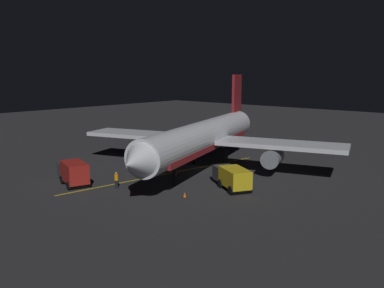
{
  "coord_description": "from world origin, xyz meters",
  "views": [
    {
      "loc": [
        -31.21,
        37.41,
        11.87
      ],
      "look_at": [
        0.0,
        2.0,
        3.5
      ],
      "focal_mm": 37.76,
      "sensor_mm": 36.0,
      "label": 1
    }
  ],
  "objects_px": {
    "airliner": "(205,137)",
    "baggage_truck": "(73,173)",
    "traffic_cone_far": "(152,170)",
    "traffic_cone_near_left": "(143,162)",
    "catering_truck": "(232,178)",
    "traffic_cone_under_wing": "(176,173)",
    "ground_crew_worker": "(116,180)",
    "traffic_cone_near_right": "(185,195)"
  },
  "relations": [
    {
      "from": "catering_truck",
      "to": "traffic_cone_under_wing",
      "type": "xyz_separation_m",
      "value": [
        8.15,
        -0.07,
        -0.93
      ]
    },
    {
      "from": "ground_crew_worker",
      "to": "traffic_cone_far",
      "type": "bearing_deg",
      "value": -72.07
    },
    {
      "from": "traffic_cone_near_left",
      "to": "traffic_cone_far",
      "type": "height_order",
      "value": "same"
    },
    {
      "from": "catering_truck",
      "to": "traffic_cone_near_left",
      "type": "xyz_separation_m",
      "value": [
        15.76,
        -1.71,
        -0.93
      ]
    },
    {
      "from": "airliner",
      "to": "traffic_cone_far",
      "type": "height_order",
      "value": "airliner"
    },
    {
      "from": "baggage_truck",
      "to": "traffic_cone_near_left",
      "type": "bearing_deg",
      "value": -80.6
    },
    {
      "from": "catering_truck",
      "to": "ground_crew_worker",
      "type": "relative_size",
      "value": 3.37
    },
    {
      "from": "airliner",
      "to": "traffic_cone_under_wing",
      "type": "height_order",
      "value": "airliner"
    },
    {
      "from": "ground_crew_worker",
      "to": "traffic_cone_under_wing",
      "type": "height_order",
      "value": "ground_crew_worker"
    },
    {
      "from": "airliner",
      "to": "catering_truck",
      "type": "xyz_separation_m",
      "value": [
        -7.8,
        4.93,
        -2.8
      ]
    },
    {
      "from": "catering_truck",
      "to": "traffic_cone_near_left",
      "type": "bearing_deg",
      "value": -6.18
    },
    {
      "from": "airliner",
      "to": "traffic_cone_under_wing",
      "type": "relative_size",
      "value": 63.61
    },
    {
      "from": "traffic_cone_near_left",
      "to": "traffic_cone_near_right",
      "type": "height_order",
      "value": "same"
    },
    {
      "from": "catering_truck",
      "to": "traffic_cone_near_right",
      "type": "relative_size",
      "value": 10.67
    },
    {
      "from": "ground_crew_worker",
      "to": "traffic_cone_far",
      "type": "height_order",
      "value": "ground_crew_worker"
    },
    {
      "from": "traffic_cone_near_left",
      "to": "ground_crew_worker",
      "type": "bearing_deg",
      "value": 124.92
    },
    {
      "from": "traffic_cone_near_left",
      "to": "traffic_cone_under_wing",
      "type": "height_order",
      "value": "same"
    },
    {
      "from": "baggage_truck",
      "to": "catering_truck",
      "type": "distance_m",
      "value": 17.02
    },
    {
      "from": "ground_crew_worker",
      "to": "traffic_cone_under_wing",
      "type": "relative_size",
      "value": 3.16
    },
    {
      "from": "catering_truck",
      "to": "traffic_cone_far",
      "type": "relative_size",
      "value": 10.67
    },
    {
      "from": "traffic_cone_near_right",
      "to": "airliner",
      "type": "bearing_deg",
      "value": -59.43
    },
    {
      "from": "airliner",
      "to": "baggage_truck",
      "type": "height_order",
      "value": "airliner"
    },
    {
      "from": "baggage_truck",
      "to": "catering_truck",
      "type": "xyz_separation_m",
      "value": [
        -13.83,
        -9.91,
        -0.1
      ]
    },
    {
      "from": "catering_truck",
      "to": "traffic_cone_near_right",
      "type": "bearing_deg",
      "value": 73.3
    },
    {
      "from": "airliner",
      "to": "catering_truck",
      "type": "distance_m",
      "value": 9.64
    },
    {
      "from": "traffic_cone_under_wing",
      "to": "baggage_truck",
      "type": "bearing_deg",
      "value": 60.31
    },
    {
      "from": "ground_crew_worker",
      "to": "traffic_cone_near_right",
      "type": "xyz_separation_m",
      "value": [
        -7.44,
        -2.37,
        -0.64
      ]
    },
    {
      "from": "airliner",
      "to": "traffic_cone_near_left",
      "type": "height_order",
      "value": "airliner"
    },
    {
      "from": "airliner",
      "to": "ground_crew_worker",
      "type": "distance_m",
      "value": 13.21
    },
    {
      "from": "baggage_truck",
      "to": "traffic_cone_near_right",
      "type": "distance_m",
      "value": 13.01
    },
    {
      "from": "traffic_cone_near_left",
      "to": "traffic_cone_far",
      "type": "bearing_deg",
      "value": 151.3
    },
    {
      "from": "catering_truck",
      "to": "traffic_cone_under_wing",
      "type": "relative_size",
      "value": 10.67
    },
    {
      "from": "traffic_cone_under_wing",
      "to": "traffic_cone_near_left",
      "type": "bearing_deg",
      "value": -12.16
    },
    {
      "from": "traffic_cone_near_right",
      "to": "traffic_cone_far",
      "type": "height_order",
      "value": "same"
    },
    {
      "from": "catering_truck",
      "to": "traffic_cone_near_left",
      "type": "relative_size",
      "value": 10.67
    },
    {
      "from": "catering_truck",
      "to": "baggage_truck",
      "type": "bearing_deg",
      "value": 35.62
    },
    {
      "from": "airliner",
      "to": "traffic_cone_under_wing",
      "type": "distance_m",
      "value": 6.14
    },
    {
      "from": "traffic_cone_far",
      "to": "catering_truck",
      "type": "bearing_deg",
      "value": -176.62
    },
    {
      "from": "airliner",
      "to": "traffic_cone_near_right",
      "type": "distance_m",
      "value": 12.65
    },
    {
      "from": "traffic_cone_near_left",
      "to": "traffic_cone_near_right",
      "type": "distance_m",
      "value": 15.84
    },
    {
      "from": "ground_crew_worker",
      "to": "traffic_cone_near_left",
      "type": "relative_size",
      "value": 3.16
    },
    {
      "from": "baggage_truck",
      "to": "airliner",
      "type": "bearing_deg",
      "value": -112.14
    }
  ]
}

